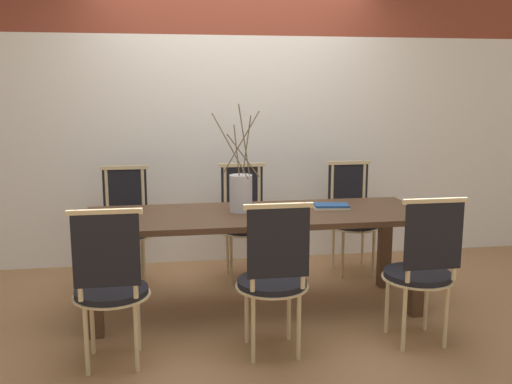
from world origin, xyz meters
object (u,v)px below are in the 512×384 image
object	(u,v)px
chair_near_center	(422,267)
chair_far_center	(352,215)
vase_centerpiece	(241,192)
book_stack	(331,206)
dining_table	(256,226)

from	to	relation	value
chair_near_center	chair_far_center	xyz separation A→B (m)	(0.05, 1.47, 0.00)
vase_centerpiece	book_stack	size ratio (longest dim) A/B	2.82
vase_centerpiece	book_stack	xyz separation A→B (m)	(0.67, 0.00, -0.13)
dining_table	chair_near_center	world-z (taller)	chair_near_center
dining_table	vase_centerpiece	bearing A→B (deg)	149.66
chair_near_center	vase_centerpiece	xyz separation A→B (m)	(-1.02, 0.79, 0.35)
chair_near_center	chair_far_center	size ratio (longest dim) A/B	1.00
vase_centerpiece	dining_table	bearing A→B (deg)	-30.34
chair_far_center	vase_centerpiece	bearing A→B (deg)	32.42
book_stack	chair_far_center	bearing A→B (deg)	59.69
dining_table	chair_far_center	size ratio (longest dim) A/B	2.50
chair_far_center	book_stack	bearing A→B (deg)	59.69
vase_centerpiece	book_stack	distance (m)	0.68
chair_far_center	book_stack	world-z (taller)	chair_far_center
dining_table	chair_far_center	bearing A→B (deg)	37.30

